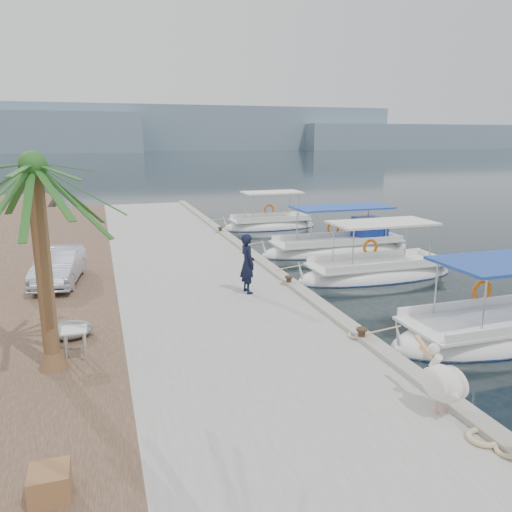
# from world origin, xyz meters

# --- Properties ---
(ground) EXTENTS (400.00, 400.00, 0.00)m
(ground) POSITION_xyz_m (0.00, 0.00, 0.00)
(ground) COLOR black
(ground) RESTS_ON ground
(concrete_quay) EXTENTS (6.00, 40.00, 0.50)m
(concrete_quay) POSITION_xyz_m (-3.00, 5.00, 0.25)
(concrete_quay) COLOR gray
(concrete_quay) RESTS_ON ground
(quay_curb) EXTENTS (0.44, 40.00, 0.12)m
(quay_curb) POSITION_xyz_m (-0.22, 5.00, 0.56)
(quay_curb) COLOR gray
(quay_curb) RESTS_ON concrete_quay
(cobblestone_strip) EXTENTS (4.00, 40.00, 0.50)m
(cobblestone_strip) POSITION_xyz_m (-8.00, 5.00, 0.25)
(cobblestone_strip) COLOR #4D3529
(cobblestone_strip) RESTS_ON ground
(distant_hills) EXTENTS (330.00, 60.00, 18.00)m
(distant_hills) POSITION_xyz_m (29.61, 201.49, 7.61)
(distant_hills) COLOR slate
(distant_hills) RESTS_ON ground
(fishing_caique_b) EXTENTS (6.83, 2.51, 2.83)m
(fishing_caique_b) POSITION_xyz_m (4.00, -3.48, 0.12)
(fishing_caique_b) COLOR white
(fishing_caique_b) RESTS_ON ground
(fishing_caique_c) EXTENTS (6.74, 2.20, 2.83)m
(fishing_caique_c) POSITION_xyz_m (3.96, 3.03, 0.12)
(fishing_caique_c) COLOR white
(fishing_caique_c) RESTS_ON ground
(fishing_caique_d) EXTENTS (7.78, 2.32, 2.83)m
(fishing_caique_d) POSITION_xyz_m (4.58, 7.52, 0.19)
(fishing_caique_d) COLOR white
(fishing_caique_d) RESTS_ON ground
(fishing_caique_e) EXTENTS (5.87, 2.11, 2.83)m
(fishing_caique_e) POSITION_xyz_m (3.53, 14.74, 0.13)
(fishing_caique_e) COLOR white
(fishing_caique_e) RESTS_ON ground
(mooring_bollards) EXTENTS (0.28, 20.28, 0.33)m
(mooring_bollards) POSITION_xyz_m (-0.35, 1.50, 0.69)
(mooring_bollards) COLOR black
(mooring_bollards) RESTS_ON concrete_quay
(pelican) EXTENTS (0.63, 1.53, 1.18)m
(pelican) POSITION_xyz_m (-0.60, -6.87, 1.11)
(pelican) COLOR tan
(pelican) RESTS_ON concrete_quay
(fisherman) EXTENTS (0.54, 0.76, 1.95)m
(fisherman) POSITION_xyz_m (-1.92, 1.17, 1.47)
(fisherman) COLOR black
(fisherman) RESTS_ON concrete_quay
(date_palm) EXTENTS (4.60, 4.60, 5.31)m
(date_palm) POSITION_xyz_m (-7.55, -2.78, 4.86)
(date_palm) COLOR brown
(date_palm) RESTS_ON cobblestone_strip
(parked_car) EXTENTS (1.77, 3.85, 1.22)m
(parked_car) POSITION_xyz_m (-7.84, 4.18, 1.11)
(parked_car) COLOR #AFB7C8
(parked_car) RESTS_ON cobblestone_strip
(wooden_crate) EXTENTS (0.55, 0.55, 0.44)m
(wooden_crate) POSITION_xyz_m (-7.28, -7.14, 0.72)
(wooden_crate) COLOR brown
(wooden_crate) RESTS_ON cobblestone_strip
(tarp_bundle) EXTENTS (1.10, 0.90, 0.40)m
(tarp_bundle) POSITION_xyz_m (-7.27, -1.09, 0.70)
(tarp_bundle) COLOR slate
(tarp_bundle) RESTS_ON cobblestone_strip
(folding_table) EXTENTS (0.55, 0.55, 0.73)m
(folding_table) POSITION_xyz_m (-7.09, -2.49, 1.02)
(folding_table) COLOR silver
(folding_table) RESTS_ON cobblestone_strip
(rope_coil) EXTENTS (0.54, 0.54, 0.10)m
(rope_coil) POSITION_xyz_m (-0.50, -7.85, 0.55)
(rope_coil) COLOR #C6B284
(rope_coil) RESTS_ON concrete_quay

